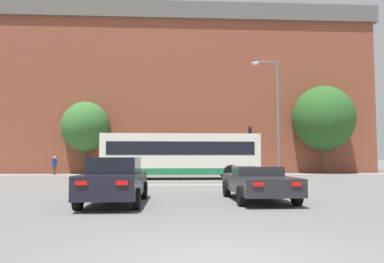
{
  "coord_description": "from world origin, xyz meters",
  "views": [
    {
      "loc": [
        -0.76,
        -5.57,
        1.54
      ],
      "look_at": [
        0.6,
        18.12,
        3.16
      ],
      "focal_mm": 35.0,
      "sensor_mm": 36.0,
      "label": 1
    }
  ],
  "objects_px": {
    "pedestrian_waiting": "(54,164)",
    "bus_crossing_lead": "(181,155)",
    "car_saloon_left": "(115,180)",
    "car_roadster_right": "(258,183)",
    "traffic_light_far_right": "(250,142)",
    "street_lamp_junction": "(274,108)",
    "traffic_light_far_left": "(105,146)"
  },
  "relations": [
    {
      "from": "car_saloon_left",
      "to": "car_roadster_right",
      "type": "xyz_separation_m",
      "value": [
        4.91,
        0.65,
        -0.14
      ]
    },
    {
      "from": "car_roadster_right",
      "to": "traffic_light_far_left",
      "type": "bearing_deg",
      "value": 113.65
    },
    {
      "from": "car_roadster_right",
      "to": "street_lamp_junction",
      "type": "xyz_separation_m",
      "value": [
        3.78,
        11.2,
        4.18
      ]
    },
    {
      "from": "car_roadster_right",
      "to": "traffic_light_far_right",
      "type": "distance_m",
      "value": 19.54
    },
    {
      "from": "pedestrian_waiting",
      "to": "bus_crossing_lead",
      "type": "bearing_deg",
      "value": -75.66
    },
    {
      "from": "traffic_light_far_right",
      "to": "pedestrian_waiting",
      "type": "height_order",
      "value": "traffic_light_far_right"
    },
    {
      "from": "car_saloon_left",
      "to": "car_roadster_right",
      "type": "distance_m",
      "value": 4.96
    },
    {
      "from": "bus_crossing_lead",
      "to": "pedestrian_waiting",
      "type": "relative_size",
      "value": 6.69
    },
    {
      "from": "car_roadster_right",
      "to": "bus_crossing_lead",
      "type": "bearing_deg",
      "value": 99.34
    },
    {
      "from": "bus_crossing_lead",
      "to": "traffic_light_far_right",
      "type": "bearing_deg",
      "value": -46.61
    },
    {
      "from": "car_roadster_right",
      "to": "traffic_light_far_right",
      "type": "xyz_separation_m",
      "value": [
        3.85,
        19.03,
        2.19
      ]
    },
    {
      "from": "car_saloon_left",
      "to": "car_roadster_right",
      "type": "bearing_deg",
      "value": 8.18
    },
    {
      "from": "car_roadster_right",
      "to": "street_lamp_junction",
      "type": "height_order",
      "value": "street_lamp_junction"
    },
    {
      "from": "car_roadster_right",
      "to": "traffic_light_far_right",
      "type": "bearing_deg",
      "value": 77.61
    },
    {
      "from": "car_roadster_right",
      "to": "car_saloon_left",
      "type": "bearing_deg",
      "value": -173.38
    },
    {
      "from": "car_saloon_left",
      "to": "traffic_light_far_left",
      "type": "bearing_deg",
      "value": 101.44
    },
    {
      "from": "car_roadster_right",
      "to": "traffic_light_far_left",
      "type": "height_order",
      "value": "traffic_light_far_left"
    },
    {
      "from": "traffic_light_far_right",
      "to": "pedestrian_waiting",
      "type": "distance_m",
      "value": 17.21
    },
    {
      "from": "street_lamp_junction",
      "to": "car_roadster_right",
      "type": "bearing_deg",
      "value": -108.66
    },
    {
      "from": "car_saloon_left",
      "to": "traffic_light_far_right",
      "type": "bearing_deg",
      "value": 66.6
    },
    {
      "from": "traffic_light_far_left",
      "to": "traffic_light_far_right",
      "type": "distance_m",
      "value": 12.51
    },
    {
      "from": "traffic_light_far_left",
      "to": "car_roadster_right",
      "type": "bearing_deg",
      "value": -65.39
    },
    {
      "from": "car_saloon_left",
      "to": "traffic_light_far_left",
      "type": "distance_m",
      "value": 20.0
    },
    {
      "from": "bus_crossing_lead",
      "to": "traffic_light_far_right",
      "type": "relative_size",
      "value": 2.58
    },
    {
      "from": "traffic_light_far_left",
      "to": "pedestrian_waiting",
      "type": "height_order",
      "value": "traffic_light_far_left"
    },
    {
      "from": "bus_crossing_lead",
      "to": "car_saloon_left",
      "type": "bearing_deg",
      "value": 169.63
    },
    {
      "from": "street_lamp_junction",
      "to": "pedestrian_waiting",
      "type": "relative_size",
      "value": 4.96
    },
    {
      "from": "traffic_light_far_right",
      "to": "street_lamp_junction",
      "type": "bearing_deg",
      "value": -90.47
    },
    {
      "from": "traffic_light_far_left",
      "to": "traffic_light_far_right",
      "type": "relative_size",
      "value": 0.88
    },
    {
      "from": "bus_crossing_lead",
      "to": "car_roadster_right",
      "type": "bearing_deg",
      "value": -169.69
    },
    {
      "from": "car_saloon_left",
      "to": "car_roadster_right",
      "type": "height_order",
      "value": "car_saloon_left"
    },
    {
      "from": "traffic_light_far_left",
      "to": "street_lamp_junction",
      "type": "bearing_deg",
      "value": -31.78
    }
  ]
}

